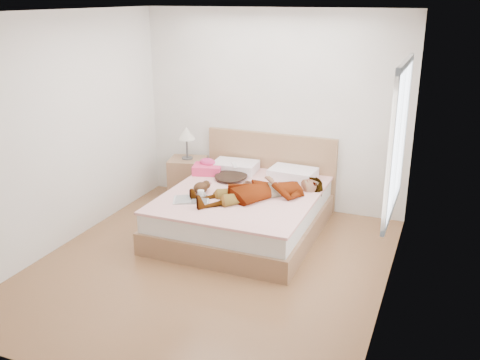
{
  "coord_description": "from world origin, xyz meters",
  "views": [
    {
      "loc": [
        2.2,
        -4.6,
        2.75
      ],
      "look_at": [
        0.0,
        0.85,
        0.7
      ],
      "focal_mm": 40.0,
      "sensor_mm": 36.0,
      "label": 1
    }
  ],
  "objects_px": {
    "towel": "(208,168)",
    "nightstand": "(188,176)",
    "magazine": "(191,200)",
    "coffee_mug": "(201,194)",
    "phone": "(235,166)",
    "woman": "(261,187)",
    "plush_toy": "(202,187)",
    "bed": "(246,208)"
  },
  "relations": [
    {
      "from": "woman",
      "to": "magazine",
      "type": "bearing_deg",
      "value": -100.17
    },
    {
      "from": "phone",
      "to": "bed",
      "type": "height_order",
      "value": "bed"
    },
    {
      "from": "phone",
      "to": "towel",
      "type": "xyz_separation_m",
      "value": [
        -0.44,
        0.14,
        -0.12
      ]
    },
    {
      "from": "towel",
      "to": "nightstand",
      "type": "relative_size",
      "value": 0.41
    },
    {
      "from": "towel",
      "to": "plush_toy",
      "type": "bearing_deg",
      "value": -70.05
    },
    {
      "from": "plush_toy",
      "to": "nightstand",
      "type": "xyz_separation_m",
      "value": [
        -0.68,
        0.94,
        -0.24
      ]
    },
    {
      "from": "magazine",
      "to": "nightstand",
      "type": "height_order",
      "value": "nightstand"
    },
    {
      "from": "woman",
      "to": "phone",
      "type": "height_order",
      "value": "same"
    },
    {
      "from": "woman",
      "to": "coffee_mug",
      "type": "distance_m",
      "value": 0.7
    },
    {
      "from": "phone",
      "to": "plush_toy",
      "type": "xyz_separation_m",
      "value": [
        -0.19,
        -0.56,
        -0.13
      ]
    },
    {
      "from": "towel",
      "to": "plush_toy",
      "type": "relative_size",
      "value": 1.61
    },
    {
      "from": "phone",
      "to": "bed",
      "type": "xyz_separation_m",
      "value": [
        0.26,
        -0.28,
        -0.43
      ]
    },
    {
      "from": "woman",
      "to": "coffee_mug",
      "type": "bearing_deg",
      "value": -106.35
    },
    {
      "from": "woman",
      "to": "plush_toy",
      "type": "bearing_deg",
      "value": -118.23
    },
    {
      "from": "phone",
      "to": "bed",
      "type": "distance_m",
      "value": 0.58
    },
    {
      "from": "bed",
      "to": "woman",
      "type": "bearing_deg",
      "value": -26.96
    },
    {
      "from": "magazine",
      "to": "coffee_mug",
      "type": "relative_size",
      "value": 4.19
    },
    {
      "from": "phone",
      "to": "coffee_mug",
      "type": "relative_size",
      "value": 0.92
    },
    {
      "from": "bed",
      "to": "plush_toy",
      "type": "xyz_separation_m",
      "value": [
        -0.45,
        -0.29,
        0.31
      ]
    },
    {
      "from": "towel",
      "to": "coffee_mug",
      "type": "xyz_separation_m",
      "value": [
        0.31,
        -0.84,
        -0.03
      ]
    },
    {
      "from": "nightstand",
      "to": "bed",
      "type": "bearing_deg",
      "value": -30.11
    },
    {
      "from": "bed",
      "to": "plush_toy",
      "type": "height_order",
      "value": "bed"
    },
    {
      "from": "coffee_mug",
      "to": "plush_toy",
      "type": "bearing_deg",
      "value": 113.46
    },
    {
      "from": "coffee_mug",
      "to": "nightstand",
      "type": "xyz_separation_m",
      "value": [
        -0.73,
        1.07,
        -0.21
      ]
    },
    {
      "from": "magazine",
      "to": "phone",
      "type": "bearing_deg",
      "value": 76.67
    },
    {
      "from": "phone",
      "to": "magazine",
      "type": "distance_m",
      "value": 0.87
    },
    {
      "from": "bed",
      "to": "magazine",
      "type": "height_order",
      "value": "bed"
    },
    {
      "from": "woman",
      "to": "nightstand",
      "type": "relative_size",
      "value": 1.57
    },
    {
      "from": "phone",
      "to": "towel",
      "type": "bearing_deg",
      "value": 120.96
    },
    {
      "from": "woman",
      "to": "phone",
      "type": "distance_m",
      "value": 0.65
    },
    {
      "from": "plush_toy",
      "to": "nightstand",
      "type": "height_order",
      "value": "nightstand"
    },
    {
      "from": "nightstand",
      "to": "woman",
      "type": "bearing_deg",
      "value": -29.57
    },
    {
      "from": "woman",
      "to": "plush_toy",
      "type": "xyz_separation_m",
      "value": [
        -0.69,
        -0.16,
        -0.04
      ]
    },
    {
      "from": "magazine",
      "to": "plush_toy",
      "type": "bearing_deg",
      "value": 88.47
    },
    {
      "from": "magazine",
      "to": "coffee_mug",
      "type": "height_order",
      "value": "coffee_mug"
    },
    {
      "from": "towel",
      "to": "plush_toy",
      "type": "xyz_separation_m",
      "value": [
        0.26,
        -0.7,
        -0.01
      ]
    },
    {
      "from": "coffee_mug",
      "to": "plush_toy",
      "type": "height_order",
      "value": "plush_toy"
    },
    {
      "from": "bed",
      "to": "magazine",
      "type": "distance_m",
      "value": 0.75
    },
    {
      "from": "plush_toy",
      "to": "bed",
      "type": "bearing_deg",
      "value": 32.36
    },
    {
      "from": "phone",
      "to": "plush_toy",
      "type": "distance_m",
      "value": 0.61
    },
    {
      "from": "plush_toy",
      "to": "nightstand",
      "type": "distance_m",
      "value": 1.18
    },
    {
      "from": "phone",
      "to": "plush_toy",
      "type": "height_order",
      "value": "phone"
    }
  ]
}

